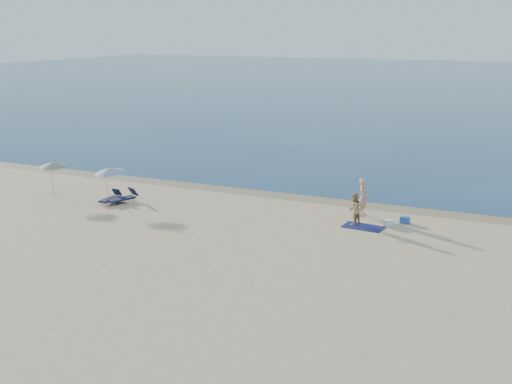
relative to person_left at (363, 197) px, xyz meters
The scene contains 12 objects.
ground 17.93m from the person_left, 104.01° to the right, with size 160.00×160.00×0.00m, color tan.
sea 82.75m from the person_left, 93.00° to the left, with size 240.00×160.00×0.01m, color navy.
wet_sand_strip 4.88m from the person_left, 154.96° to the left, with size 240.00×1.60×0.00m, color #847254.
person_left is the anchor object (origin of this frame).
person_right 1.71m from the person_left, 90.22° to the right, with size 0.77×0.60×1.58m, color tan.
beach_towel 2.22m from the person_left, 74.11° to the right, with size 1.91×1.06×0.03m, color #0E1246.
white_bag 2.23m from the person_left, 39.48° to the right, with size 0.38×0.33×0.33m, color silver.
blue_cooler 2.43m from the person_left, 11.26° to the right, with size 0.46×0.33×0.33m, color #2051B1.
umbrella_near 13.77m from the person_left, 167.13° to the right, with size 2.07×2.08×2.07m.
umbrella_far 17.54m from the person_left, 169.76° to the right, with size 1.95×1.96×2.05m.
lounger_left 13.71m from the person_left, 166.69° to the right, with size 0.53×1.52×0.66m.
lounger_right 13.01m from the person_left, 167.03° to the right, with size 1.18×1.82×0.76m.
Camera 1 is at (12.17, -13.61, 9.37)m, focal length 45.00 mm.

